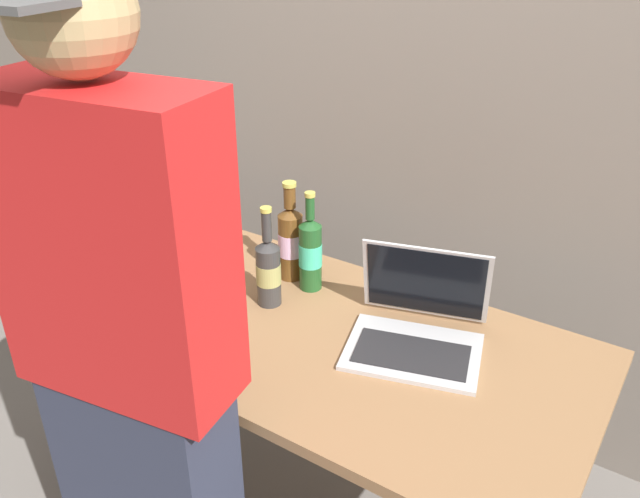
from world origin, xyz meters
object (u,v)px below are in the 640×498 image
object	(u,v)px
beer_bottle_dark	(291,240)
person_figure	(133,373)
laptop	(418,323)
beer_bottle_amber	(268,270)
beer_bottle_brown	(310,252)

from	to	relation	value
beer_bottle_dark	person_figure	world-z (taller)	person_figure
laptop	beer_bottle_amber	bearing A→B (deg)	-171.83
laptop	beer_bottle_dark	xyz separation A→B (m)	(-0.47, 0.09, 0.07)
beer_bottle_amber	person_figure	size ratio (longest dim) A/B	0.17
beer_bottle_brown	person_figure	distance (m)	0.70
beer_bottle_dark	person_figure	bearing A→B (deg)	-80.42
laptop	person_figure	world-z (taller)	person_figure
laptop	beer_bottle_amber	size ratio (longest dim) A/B	1.37
beer_bottle_amber	beer_bottle_dark	bearing A→B (deg)	102.83
beer_bottle_dark	beer_bottle_amber	world-z (taller)	beer_bottle_dark
beer_bottle_brown	beer_bottle_amber	size ratio (longest dim) A/B	1.03
laptop	beer_bottle_dark	bearing A→B (deg)	168.62
laptop	person_figure	xyz separation A→B (m)	(-0.35, -0.63, 0.11)
beer_bottle_brown	beer_bottle_dark	bearing A→B (deg)	166.17
laptop	person_figure	distance (m)	0.73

